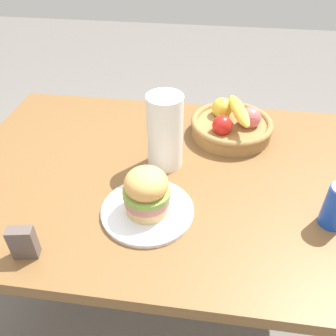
{
  "coord_description": "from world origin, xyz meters",
  "views": [
    {
      "loc": [
        0.09,
        -0.85,
        1.46
      ],
      "look_at": [
        -0.03,
        -0.05,
        0.81
      ],
      "focal_mm": 37.69,
      "sensor_mm": 36.0,
      "label": 1
    }
  ],
  "objects_px": {
    "napkin_holder": "(23,243)",
    "paper_towel_roll": "(165,132)",
    "sandwich": "(147,191)",
    "plate": "(148,211)",
    "fruit_basket": "(232,124)"
  },
  "relations": [
    {
      "from": "paper_towel_roll",
      "to": "napkin_holder",
      "type": "relative_size",
      "value": 2.67
    },
    {
      "from": "plate",
      "to": "paper_towel_roll",
      "type": "height_order",
      "value": "paper_towel_roll"
    },
    {
      "from": "fruit_basket",
      "to": "napkin_holder",
      "type": "distance_m",
      "value": 0.78
    },
    {
      "from": "sandwich",
      "to": "napkin_holder",
      "type": "bearing_deg",
      "value": -145.46
    },
    {
      "from": "sandwich",
      "to": "fruit_basket",
      "type": "distance_m",
      "value": 0.48
    },
    {
      "from": "sandwich",
      "to": "plate",
      "type": "bearing_deg",
      "value": -75.96
    },
    {
      "from": "sandwich",
      "to": "paper_towel_roll",
      "type": "bearing_deg",
      "value": 85.96
    },
    {
      "from": "paper_towel_roll",
      "to": "fruit_basket",
      "type": "bearing_deg",
      "value": 43.0
    },
    {
      "from": "napkin_holder",
      "to": "paper_towel_roll",
      "type": "bearing_deg",
      "value": 45.25
    },
    {
      "from": "fruit_basket",
      "to": "paper_towel_roll",
      "type": "xyz_separation_m",
      "value": [
        -0.21,
        -0.2,
        0.08
      ]
    },
    {
      "from": "plate",
      "to": "fruit_basket",
      "type": "xyz_separation_m",
      "value": [
        0.23,
        0.42,
        0.04
      ]
    },
    {
      "from": "paper_towel_roll",
      "to": "napkin_holder",
      "type": "height_order",
      "value": "paper_towel_roll"
    },
    {
      "from": "paper_towel_roll",
      "to": "plate",
      "type": "bearing_deg",
      "value": -94.04
    },
    {
      "from": "sandwich",
      "to": "napkin_holder",
      "type": "distance_m",
      "value": 0.32
    },
    {
      "from": "fruit_basket",
      "to": "paper_towel_roll",
      "type": "height_order",
      "value": "paper_towel_roll"
    }
  ]
}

